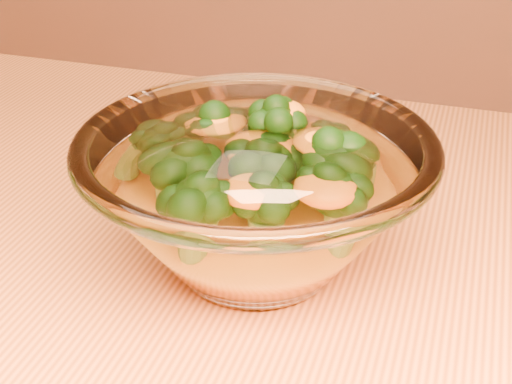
% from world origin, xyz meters
% --- Properties ---
extents(glass_bowl, '(0.22, 0.22, 0.10)m').
position_xyz_m(glass_bowl, '(-0.01, 0.08, 0.80)').
color(glass_bowl, white).
rests_on(glass_bowl, table).
extents(cheese_sauce, '(0.13, 0.13, 0.04)m').
position_xyz_m(cheese_sauce, '(-0.01, 0.08, 0.78)').
color(cheese_sauce, orange).
rests_on(cheese_sauce, glass_bowl).
extents(broccoli_heap, '(0.16, 0.13, 0.07)m').
position_xyz_m(broccoli_heap, '(-0.02, 0.09, 0.82)').
color(broccoli_heap, black).
rests_on(broccoli_heap, cheese_sauce).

